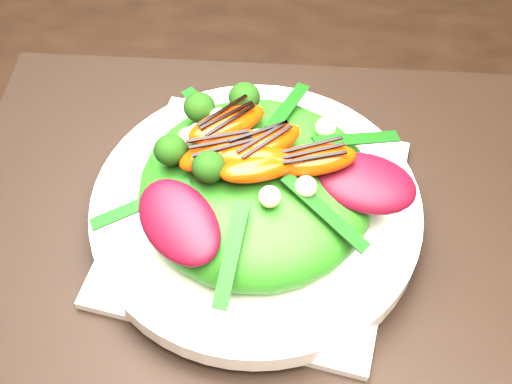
# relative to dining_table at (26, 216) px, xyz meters

# --- Properties ---
(dining_table) EXTENTS (1.60, 0.90, 0.75)m
(dining_table) POSITION_rel_dining_table_xyz_m (0.00, 0.00, 0.00)
(dining_table) COLOR black
(dining_table) RESTS_ON floor
(placemat) EXTENTS (0.55, 0.44, 0.00)m
(placemat) POSITION_rel_dining_table_xyz_m (0.21, 0.01, 0.02)
(placemat) COLOR black
(placemat) RESTS_ON dining_table
(plate_base) EXTENTS (0.26, 0.26, 0.01)m
(plate_base) POSITION_rel_dining_table_xyz_m (0.21, 0.01, 0.03)
(plate_base) COLOR white
(plate_base) RESTS_ON placemat
(salad_bowl) EXTENTS (0.34, 0.34, 0.02)m
(salad_bowl) POSITION_rel_dining_table_xyz_m (0.21, 0.01, 0.04)
(salad_bowl) COLOR white
(salad_bowl) RESTS_ON plate_base
(lettuce_mound) EXTENTS (0.23, 0.23, 0.06)m
(lettuce_mound) POSITION_rel_dining_table_xyz_m (0.21, 0.01, 0.07)
(lettuce_mound) COLOR #277215
(lettuce_mound) RESTS_ON salad_bowl
(radicchio_leaf) EXTENTS (0.08, 0.06, 0.02)m
(radicchio_leaf) POSITION_rel_dining_table_xyz_m (0.29, 0.01, 0.10)
(radicchio_leaf) COLOR #460714
(radicchio_leaf) RESTS_ON lettuce_mound
(orange_segment) EXTENTS (0.07, 0.04, 0.02)m
(orange_segment) POSITION_rel_dining_table_xyz_m (0.20, 0.04, 0.11)
(orange_segment) COLOR red
(orange_segment) RESTS_ON lettuce_mound
(broccoli_floret) EXTENTS (0.04, 0.04, 0.04)m
(broccoli_floret) POSITION_rel_dining_table_xyz_m (0.16, 0.04, 0.12)
(broccoli_floret) COLOR black
(broccoli_floret) RESTS_ON lettuce_mound
(macadamia_nut) EXTENTS (0.02, 0.02, 0.02)m
(macadamia_nut) POSITION_rel_dining_table_xyz_m (0.24, -0.03, 0.11)
(macadamia_nut) COLOR beige
(macadamia_nut) RESTS_ON lettuce_mound
(balsamic_drizzle) EXTENTS (0.05, 0.01, 0.00)m
(balsamic_drizzle) POSITION_rel_dining_table_xyz_m (0.20, 0.04, 0.12)
(balsamic_drizzle) COLOR black
(balsamic_drizzle) RESTS_ON orange_segment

